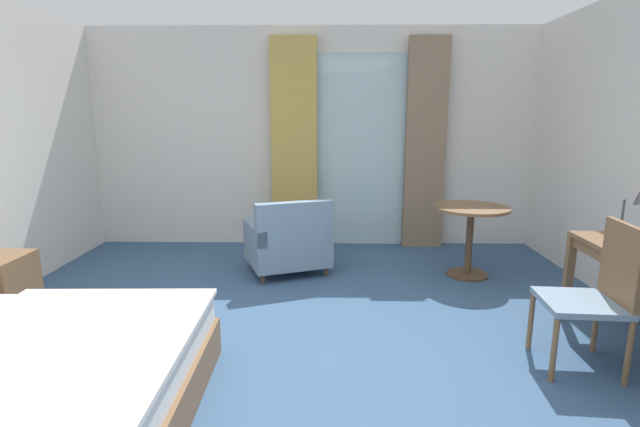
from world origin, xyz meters
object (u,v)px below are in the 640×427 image
at_px(armchair_by_window, 288,243).
at_px(round_cafe_table, 470,224).
at_px(nightstand, 0,288).
at_px(desk_chair, 597,290).
at_px(desk_lamp, 636,206).

relative_size(armchair_by_window, round_cafe_table, 1.31).
bearing_deg(armchair_by_window, nightstand, -152.48).
relative_size(desk_chair, round_cafe_table, 1.29).
distance_m(desk_chair, desk_lamp, 0.83).
xyz_separation_m(desk_chair, round_cafe_table, (-0.27, 1.79, 0.01)).
height_order(nightstand, armchair_by_window, armchair_by_window).
height_order(nightstand, round_cafe_table, round_cafe_table).
relative_size(nightstand, desk_chair, 0.54).
bearing_deg(desk_lamp, armchair_by_window, 152.77).
bearing_deg(desk_chair, nightstand, 171.17).
bearing_deg(armchair_by_window, desk_chair, -40.91).
relative_size(nightstand, desk_lamp, 1.34).
xyz_separation_m(desk_lamp, round_cafe_table, (-0.77, 1.30, -0.44)).
distance_m(nightstand, round_cafe_table, 4.25).
bearing_deg(desk_lamp, desk_chair, -135.25).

